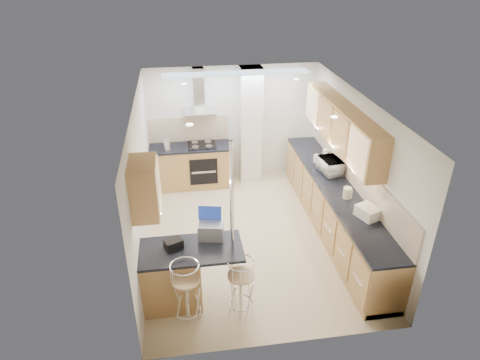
{
  "coord_description": "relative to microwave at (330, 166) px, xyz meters",
  "views": [
    {
      "loc": [
        -1.13,
        -6.18,
        4.52
      ],
      "look_at": [
        -0.17,
        0.2,
        1.06
      ],
      "focal_mm": 32.0,
      "sensor_mm": 36.0,
      "label": 1
    }
  ],
  "objects": [
    {
      "name": "back_counter",
      "position": [
        -2.49,
        1.61,
        -0.6
      ],
      "size": [
        1.7,
        0.63,
        0.92
      ],
      "color": "#A17440",
      "rests_on": "ground"
    },
    {
      "name": "bag",
      "position": [
        -2.87,
        -1.87,
        -0.05
      ],
      "size": [
        0.28,
        0.25,
        0.13
      ],
      "primitive_type": "cube",
      "rotation": [
        0.0,
        0.0,
        0.4
      ],
      "color": "black",
      "rests_on": "peninsula"
    },
    {
      "name": "jar_b",
      "position": [
        -0.11,
        0.47,
        -0.06
      ],
      "size": [
        0.14,
        0.14,
        0.15
      ],
      "primitive_type": "cylinder",
      "rotation": [
        0.0,
        0.0,
        -0.4
      ],
      "color": "white",
      "rests_on": "right_counter"
    },
    {
      "name": "jar_d",
      "position": [
        0.01,
        -0.91,
        -0.07
      ],
      "size": [
        0.12,
        0.12,
        0.15
      ],
      "primitive_type": "cylinder",
      "rotation": [
        0.0,
        0.0,
        -0.27
      ],
      "color": "white",
      "rests_on": "right_counter"
    },
    {
      "name": "microwave",
      "position": [
        0.0,
        0.0,
        0.0
      ],
      "size": [
        0.41,
        0.55,
        0.28
      ],
      "primitive_type": "imported",
      "rotation": [
        0.0,
        0.0,
        1.73
      ],
      "color": "white",
      "rests_on": "right_counter"
    },
    {
      "name": "jar_c",
      "position": [
        -0.02,
        -0.91,
        -0.04
      ],
      "size": [
        0.14,
        0.14,
        0.19
      ],
      "primitive_type": "cylinder",
      "rotation": [
        0.0,
        0.0,
        -0.01
      ],
      "color": "beige",
      "rests_on": "right_counter"
    },
    {
      "name": "peninsula",
      "position": [
        -2.67,
        -1.94,
        -0.58
      ],
      "size": [
        1.47,
        0.72,
        0.94
      ],
      "color": "#A17440",
      "rests_on": "ground"
    },
    {
      "name": "bar_stool_near",
      "position": [
        -2.74,
        -2.33,
        -0.56
      ],
      "size": [
        0.42,
        0.42,
        1.0
      ],
      "primitive_type": null,
      "rotation": [
        0.0,
        0.0,
        -0.02
      ],
      "color": "tan",
      "rests_on": "ground"
    },
    {
      "name": "jar_a",
      "position": [
        0.14,
        0.68,
        -0.06
      ],
      "size": [
        0.15,
        0.15,
        0.16
      ],
      "primitive_type": "cylinder",
      "rotation": [
        0.0,
        0.0,
        -0.25
      ],
      "color": "white",
      "rests_on": "right_counter"
    },
    {
      "name": "bread_bin",
      "position": [
        0.08,
        -1.51,
        -0.05
      ],
      "size": [
        0.37,
        0.41,
        0.18
      ],
      "primitive_type": "cube",
      "rotation": [
        0.0,
        0.0,
        0.38
      ],
      "color": "white",
      "rests_on": "right_counter"
    },
    {
      "name": "right_counter",
      "position": [
        -0.04,
        -0.49,
        -0.6
      ],
      "size": [
        0.63,
        4.4,
        0.92
      ],
      "color": "#A17440",
      "rests_on": "ground"
    },
    {
      "name": "kettle",
      "position": [
        -2.95,
        1.46,
        -0.02
      ],
      "size": [
        0.16,
        0.16,
        0.23
      ],
      "primitive_type": "cylinder",
      "color": "silver",
      "rests_on": "back_counter"
    },
    {
      "name": "room_shell",
      "position": [
        -1.22,
        -0.11,
        0.48
      ],
      "size": [
        3.64,
        4.84,
        2.51
      ],
      "color": "silver",
      "rests_on": "ground"
    },
    {
      "name": "bar_stool_end",
      "position": [
        -2.01,
        -2.31,
        -0.59
      ],
      "size": [
        0.46,
        0.46,
        0.95
      ],
      "primitive_type": null,
      "rotation": [
        0.0,
        0.0,
        1.36
      ],
      "color": "tan",
      "rests_on": "ground"
    },
    {
      "name": "ground",
      "position": [
        -1.54,
        -0.49,
        -1.06
      ],
      "size": [
        4.8,
        4.8,
        0.0
      ],
      "primitive_type": "plane",
      "color": "beige",
      "rests_on": "ground"
    },
    {
      "name": "laptop",
      "position": [
        -2.34,
        -1.71,
        -0.0
      ],
      "size": [
        0.39,
        0.32,
        0.24
      ],
      "primitive_type": "cube",
      "rotation": [
        0.0,
        0.0,
        -0.2
      ],
      "color": "gray",
      "rests_on": "peninsula"
    }
  ]
}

